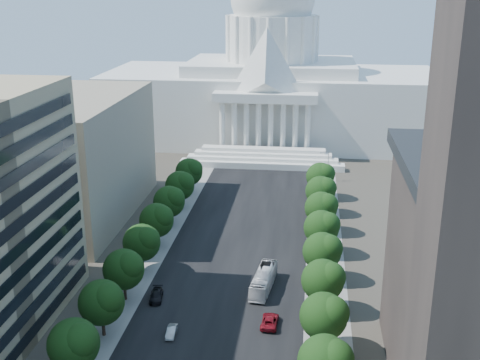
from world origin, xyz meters
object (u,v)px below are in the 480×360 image
at_px(car_silver, 172,332).
at_px(car_dark_b, 156,296).
at_px(car_red, 270,321).
at_px(city_bus, 264,280).

height_order(car_silver, car_dark_b, car_dark_b).
height_order(car_red, city_bus, city_bus).
distance_m(car_silver, car_dark_b, 12.58).
xyz_separation_m(car_red, city_bus, (-2.11, 12.79, 1.00)).
bearing_deg(car_dark_b, car_silver, -71.98).
xyz_separation_m(car_silver, car_red, (15.99, 4.98, 0.13)).
relative_size(car_red, car_dark_b, 1.08).
distance_m(car_silver, city_bus, 22.58).
height_order(car_silver, city_bus, city_bus).
height_order(car_dark_b, city_bus, city_bus).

